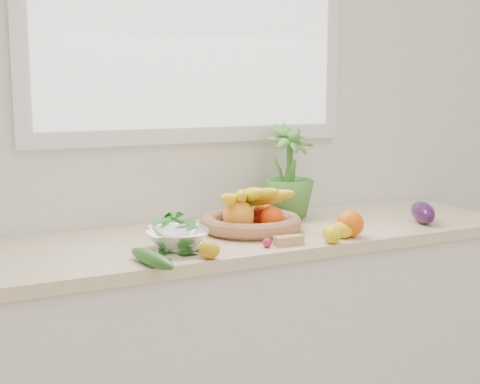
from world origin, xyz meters
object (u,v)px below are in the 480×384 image
cucumber (152,259)px  fruit_basket (250,217)px  colander_with_spinach (176,233)px  apple (264,219)px  eggplant (423,212)px  potted_herb (288,170)px

cucumber → fruit_basket: bearing=31.1°
fruit_basket → cucumber: bearing=-148.9°
colander_with_spinach → fruit_basket: bearing=22.1°
apple → colander_with_spinach: colander_with_spinach is taller
eggplant → cucumber: 1.13m
eggplant → fruit_basket: fruit_basket is taller
potted_herb → colander_with_spinach: potted_herb is taller
potted_herb → fruit_basket: bearing=-149.4°
cucumber → potted_herb: bearing=30.9°
apple → cucumber: bearing=-151.8°
eggplant → potted_herb: 0.54m
apple → eggplant: bearing=-14.9°
fruit_basket → eggplant: bearing=-13.9°
eggplant → potted_herb: potted_herb is taller
apple → potted_herb: potted_herb is taller
fruit_basket → potted_herb: bearing=30.6°
cucumber → eggplant: bearing=6.2°
cucumber → colander_with_spinach: (0.13, 0.15, 0.03)m
cucumber → potted_herb: (0.71, 0.43, 0.17)m
eggplant → cucumber: size_ratio=0.84×
eggplant → fruit_basket: size_ratio=0.49×
potted_herb → eggplant: bearing=-36.3°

